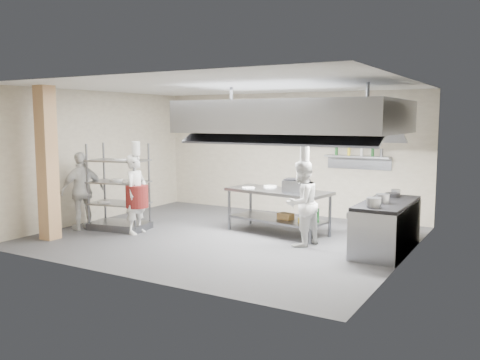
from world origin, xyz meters
The scene contains 23 objects.
floor centered at (0.00, 0.00, 0.00)m, with size 7.00×7.00×0.00m, color #333335.
ceiling centered at (0.00, 0.00, 3.00)m, with size 7.00×7.00×0.00m, color silver.
wall_back centered at (0.00, 3.00, 1.50)m, with size 7.00×7.00×0.00m, color #A29781.
wall_left centered at (-3.50, 0.00, 1.50)m, with size 6.00×6.00×0.00m, color #A29781.
wall_right centered at (3.50, 0.00, 1.50)m, with size 6.00×6.00×0.00m, color #A29781.
column centered at (-2.90, -1.90, 1.50)m, with size 0.30×0.30×3.00m, color tan.
exhaust_hood centered at (1.30, 0.40, 2.40)m, with size 4.00×2.50×0.60m, color gray.
hood_strip_a centered at (0.40, 0.40, 2.08)m, with size 1.60×0.12×0.04m, color white.
hood_strip_b centered at (2.20, 0.40, 2.08)m, with size 1.60×0.12×0.04m, color white.
wall_shelf centered at (1.80, 2.84, 1.50)m, with size 1.50×0.28×0.04m, color gray.
island centered at (0.78, 0.80, 0.46)m, with size 2.17×0.91×0.91m, color gray, non-canonical shape.
island_worktop centered at (0.78, 0.80, 0.88)m, with size 2.17×0.91×0.06m, color gray.
island_undershelf centered at (0.78, 0.80, 0.30)m, with size 2.00×0.81×0.04m, color slate.
pass_rack centered at (-2.34, -0.54, 0.92)m, with size 1.23×0.72×1.84m, color slate, non-canonical shape.
cooking_range centered at (3.08, 0.50, 0.42)m, with size 0.80×2.00×0.84m, color gray.
range_top centered at (3.08, 0.50, 0.87)m, with size 0.78×1.96×0.06m, color black.
chef_head centered at (-1.74, -0.67, 0.82)m, with size 0.60×0.39×1.63m, color silver.
chef_line centered at (1.60, 0.10, 0.80)m, with size 0.78×0.61×1.60m, color white.
chef_plating centered at (-3.00, -0.95, 0.83)m, with size 0.98×0.41×1.67m, color silver.
griddle centered at (1.24, 0.69, 1.03)m, with size 0.50×0.39×0.24m, color gray.
wicker_basket centered at (0.98, 0.74, 0.39)m, with size 0.30×0.21×0.13m, color olive.
stockpot centered at (3.05, 0.28, 0.98)m, with size 0.23×0.23×0.16m, color gray.
plate_stack centered at (-2.34, -0.54, 0.59)m, with size 0.28×0.28×0.05m, color silver.
Camera 1 is at (5.27, -8.54, 2.37)m, focal length 38.00 mm.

